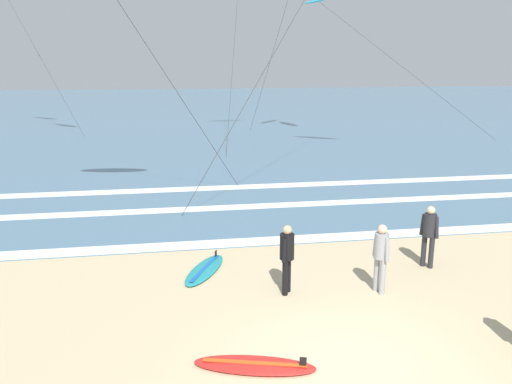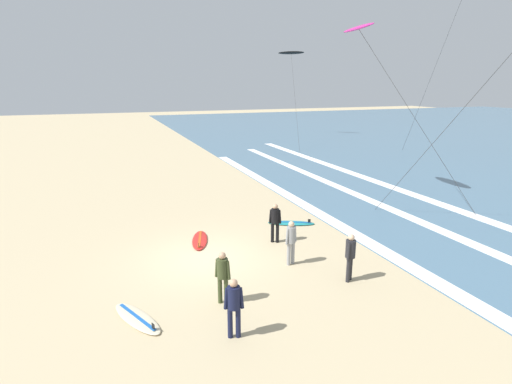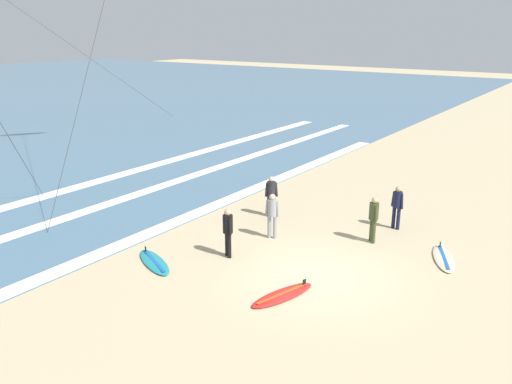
{
  "view_description": "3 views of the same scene",
  "coord_description": "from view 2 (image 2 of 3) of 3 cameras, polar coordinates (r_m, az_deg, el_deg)",
  "views": [
    {
      "loc": [
        -3.0,
        -7.6,
        5.06
      ],
      "look_at": [
        -0.95,
        4.55,
        1.98
      ],
      "focal_mm": 36.54,
      "sensor_mm": 36.0,
      "label": 1
    },
    {
      "loc": [
        13.33,
        -3.17,
        6.18
      ],
      "look_at": [
        0.38,
        1.81,
        2.43
      ],
      "focal_mm": 28.29,
      "sensor_mm": 36.0,
      "label": 2
    },
    {
      "loc": [
        -12.34,
        -6.44,
        6.95
      ],
      "look_at": [
        0.07,
        2.3,
        2.12
      ],
      "focal_mm": 36.29,
      "sensor_mm": 36.0,
      "label": 3
    }
  ],
  "objects": [
    {
      "name": "kite_magenta_high_left",
      "position": [
        23.13,
        14.3,
        21.47
      ],
      "size": [
        7.11,
        4.31,
        9.18
      ],
      "color": "#CC2384",
      "rests_on": "ground"
    },
    {
      "name": "surfer_mid_group",
      "position": [
        16.02,
        2.72,
        -3.92
      ],
      "size": [
        0.34,
        0.48,
        1.6
      ],
      "color": "black",
      "rests_on": "ground"
    },
    {
      "name": "kite_black_far_left",
      "position": [
        49.68,
        4.99,
        18.96
      ],
      "size": [
        12.83,
        5.82,
        9.84
      ],
      "color": "black",
      "rests_on": "ground"
    },
    {
      "name": "surfboard_near_water",
      "position": [
        18.42,
        4.98,
        -4.38
      ],
      "size": [
        1.44,
        2.16,
        0.25
      ],
      "color": "teal",
      "rests_on": "ground"
    },
    {
      "name": "wave_foam_outer_break",
      "position": [
        23.06,
        25.55,
        -1.91
      ],
      "size": [
        48.48,
        0.78,
        0.01
      ],
      "primitive_type": "cube",
      "color": "white",
      "rests_on": "ocean_surface"
    },
    {
      "name": "surfer_right_near",
      "position": [
        10.29,
        -3.15,
        -15.4
      ],
      "size": [
        0.32,
        0.51,
        1.6
      ],
      "color": "#141938",
      "rests_on": "ground"
    },
    {
      "name": "surfboard_foreground_flat",
      "position": [
        16.58,
        -7.96,
        -6.75
      ],
      "size": [
        2.18,
        1.15,
        0.25
      ],
      "color": "red",
      "rests_on": "ground"
    },
    {
      "name": "surfboard_left_pile",
      "position": [
        11.85,
        -16.46,
        -16.74
      ],
      "size": [
        2.16,
        1.42,
        0.25
      ],
      "color": "beige",
      "rests_on": "ground"
    },
    {
      "name": "surfer_foreground_main",
      "position": [
        14.14,
        4.99,
        -6.61
      ],
      "size": [
        0.32,
        0.51,
        1.6
      ],
      "color": "gray",
      "rests_on": "ground"
    },
    {
      "name": "wave_foam_shoreline",
      "position": [
        18.3,
        12.22,
        -4.92
      ],
      "size": [
        37.77,
        0.7,
        0.01
      ],
      "primitive_type": "cube",
      "color": "white",
      "rests_on": "ocean_surface"
    },
    {
      "name": "surfer_left_far",
      "position": [
        13.3,
        13.19,
        -8.42
      ],
      "size": [
        0.38,
        0.46,
        1.6
      ],
      "color": "#232328",
      "rests_on": "ground"
    },
    {
      "name": "wave_foam_mid_break",
      "position": [
        19.88,
        22.81,
        -4.17
      ],
      "size": [
        45.92,
        0.67,
        0.01
      ],
      "primitive_type": "cube",
      "color": "white",
      "rests_on": "ocean_surface"
    },
    {
      "name": "ground_plane",
      "position": [
        15.03,
        -7.06,
        -9.28
      ],
      "size": [
        160.0,
        160.0,
        0.0
      ],
      "primitive_type": "plane",
      "color": "tan"
    },
    {
      "name": "surfer_left_near",
      "position": [
        11.73,
        -4.74,
        -11.37
      ],
      "size": [
        0.42,
        0.42,
        1.6
      ],
      "color": "#384223",
      "rests_on": "ground"
    }
  ]
}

